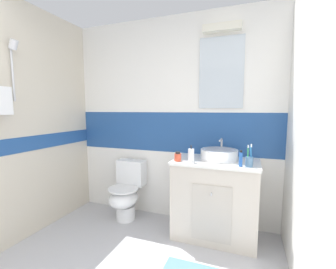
{
  "coord_description": "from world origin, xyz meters",
  "views": [
    {
      "loc": [
        0.91,
        -0.23,
        1.39
      ],
      "look_at": [
        0.12,
        1.98,
        1.12
      ],
      "focal_mm": 23.81,
      "sensor_mm": 36.0,
      "label": 1
    }
  ],
  "objects": [
    {
      "name": "wall_back_tiled",
      "position": [
        0.01,
        2.45,
        1.26
      ],
      "size": [
        3.2,
        0.2,
        2.5
      ],
      "color": "white",
      "rests_on": "ground_plane"
    },
    {
      "name": "wall_right_plain",
      "position": [
        1.35,
        1.2,
        1.25
      ],
      "size": [
        0.1,
        3.48,
        2.5
      ],
      "primitive_type": "cube",
      "color": "white",
      "rests_on": "ground_plane"
    },
    {
      "name": "vanity_cabinet",
      "position": [
        0.6,
        2.14,
        0.43
      ],
      "size": [
        0.88,
        0.55,
        0.85
      ],
      "color": "beige",
      "rests_on": "ground_plane"
    },
    {
      "name": "sink_basin",
      "position": [
        0.63,
        2.18,
        0.91
      ],
      "size": [
        0.39,
        0.44,
        0.21
      ],
      "color": "white",
      "rests_on": "vanity_cabinet"
    },
    {
      "name": "toilet",
      "position": [
        -0.51,
        2.15,
        0.35
      ],
      "size": [
        0.37,
        0.5,
        0.74
      ],
      "color": "white",
      "rests_on": "ground_plane"
    },
    {
      "name": "toothbrush_cup",
      "position": [
        0.94,
        1.96,
        0.9
      ],
      "size": [
        0.07,
        0.07,
        0.22
      ],
      "color": "#4C7299",
      "rests_on": "vanity_cabinet"
    },
    {
      "name": "soap_dispenser",
      "position": [
        0.38,
        1.94,
        0.92
      ],
      "size": [
        0.06,
        0.06,
        0.18
      ],
      "color": "white",
      "rests_on": "vanity_cabinet"
    },
    {
      "name": "hair_gel_jar",
      "position": [
        0.23,
        1.95,
        0.89
      ],
      "size": [
        0.07,
        0.07,
        0.1
      ],
      "color": "#D84C33",
      "rests_on": "vanity_cabinet"
    },
    {
      "name": "toothpaste_tube_upright",
      "position": [
        0.86,
        1.94,
        0.92
      ],
      "size": [
        0.03,
        0.03,
        0.16
      ],
      "color": "#2659B2",
      "rests_on": "vanity_cabinet"
    }
  ]
}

